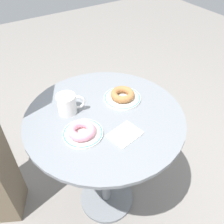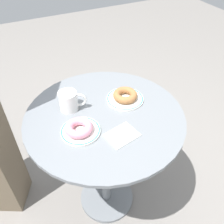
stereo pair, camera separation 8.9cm
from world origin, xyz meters
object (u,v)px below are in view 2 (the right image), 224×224
(plate_right, at_px, (125,99))
(paper_napkin, at_px, (122,135))
(plate_left, at_px, (81,131))
(coffee_mug, at_px, (69,101))
(donut_pink_frosted, at_px, (79,128))
(donut_cinnamon, at_px, (125,95))
(cafe_table, at_px, (105,144))

(plate_right, xyz_separation_m, paper_napkin, (-0.13, -0.21, -0.00))
(plate_left, bearing_deg, coffee_mug, 86.67)
(donut_pink_frosted, relative_size, donut_cinnamon, 0.99)
(plate_left, bearing_deg, donut_pink_frosted, -162.33)
(plate_left, relative_size, donut_cinnamon, 1.43)
(plate_left, xyz_separation_m, plate_right, (0.28, 0.11, 0.00))
(cafe_table, relative_size, plate_left, 4.37)
(cafe_table, xyz_separation_m, paper_napkin, (0.01, -0.15, 0.21))
(donut_cinnamon, bearing_deg, paper_napkin, -121.67)
(cafe_table, height_order, donut_pink_frosted, donut_pink_frosted)
(cafe_table, distance_m, paper_napkin, 0.26)
(cafe_table, relative_size, paper_napkin, 5.74)
(plate_right, bearing_deg, donut_cinnamon, 90.00)
(cafe_table, bearing_deg, plate_left, -158.40)
(donut_pink_frosted, xyz_separation_m, paper_napkin, (0.16, -0.10, -0.03))
(cafe_table, height_order, donut_cinnamon, donut_cinnamon)
(cafe_table, relative_size, plate_right, 4.10)
(plate_right, bearing_deg, cafe_table, -158.01)
(plate_left, height_order, coffee_mug, coffee_mug)
(plate_left, distance_m, donut_pink_frosted, 0.02)
(cafe_table, xyz_separation_m, plate_right, (0.14, 0.06, 0.21))
(cafe_table, relative_size, coffee_mug, 6.00)
(plate_right, bearing_deg, coffee_mug, 168.39)
(plate_right, xyz_separation_m, coffee_mug, (-0.27, 0.06, 0.04))
(plate_left, height_order, donut_cinnamon, donut_cinnamon)
(donut_pink_frosted, bearing_deg, plate_left, 17.67)
(donut_pink_frosted, xyz_separation_m, coffee_mug, (0.02, 0.17, 0.02))
(plate_left, relative_size, paper_napkin, 1.31)
(cafe_table, distance_m, plate_left, 0.26)
(paper_napkin, bearing_deg, plate_right, 58.33)
(paper_napkin, distance_m, coffee_mug, 0.30)
(donut_pink_frosted, bearing_deg, paper_napkin, -31.95)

